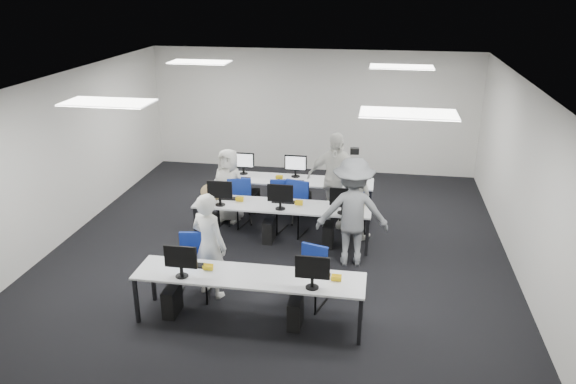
% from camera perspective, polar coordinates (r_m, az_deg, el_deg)
% --- Properties ---
extents(room, '(9.00, 9.02, 3.00)m').
position_cam_1_polar(room, '(9.67, -0.83, 2.44)').
color(room, black).
rests_on(room, ground).
extents(ceiling_panels, '(5.20, 4.60, 0.02)m').
position_cam_1_polar(ceiling_panels, '(9.31, -0.88, 11.15)').
color(ceiling_panels, white).
rests_on(ceiling_panels, room).
extents(desk_front, '(3.20, 0.70, 0.73)m').
position_cam_1_polar(desk_front, '(7.85, -3.98, -8.76)').
color(desk_front, silver).
rests_on(desk_front, ground).
extents(desk_mid, '(3.20, 0.70, 0.73)m').
position_cam_1_polar(desk_mid, '(10.14, -0.60, -1.60)').
color(desk_mid, silver).
rests_on(desk_mid, ground).
extents(desk_back, '(3.20, 0.70, 0.73)m').
position_cam_1_polar(desk_back, '(11.43, 0.63, 1.04)').
color(desk_back, silver).
rests_on(desk_back, ground).
extents(equipment_front, '(2.51, 0.41, 1.19)m').
position_cam_1_polar(equipment_front, '(8.04, -5.30, -10.70)').
color(equipment_front, '#0C429D').
rests_on(equipment_front, desk_front).
extents(equipment_mid, '(2.91, 0.41, 1.19)m').
position_cam_1_polar(equipment_mid, '(10.28, -1.67, -3.23)').
color(equipment_mid, white).
rests_on(equipment_mid, desk_mid).
extents(equipment_back, '(2.91, 0.41, 1.19)m').
position_cam_1_polar(equipment_back, '(11.53, 1.58, -0.49)').
color(equipment_back, white).
rests_on(equipment_back, desk_back).
extents(chair_0, '(0.55, 0.59, 0.97)m').
position_cam_1_polar(chair_0, '(8.73, -9.49, -8.58)').
color(chair_0, navy).
rests_on(chair_0, ground).
extents(chair_1, '(0.55, 0.58, 0.89)m').
position_cam_1_polar(chair_1, '(8.43, 2.19, -9.62)').
color(chair_1, navy).
rests_on(chair_1, ground).
extents(chair_2, '(0.55, 0.58, 0.92)m').
position_cam_1_polar(chair_2, '(11.09, -5.52, -1.86)').
color(chair_2, navy).
rests_on(chair_2, ground).
extents(chair_3, '(0.60, 0.63, 0.98)m').
position_cam_1_polar(chair_3, '(10.67, 0.51, -2.57)').
color(chair_3, navy).
rests_on(chair_3, ground).
extents(chair_4, '(0.48, 0.51, 0.88)m').
position_cam_1_polar(chair_4, '(10.75, 6.68, -2.75)').
color(chair_4, navy).
rests_on(chair_4, ground).
extents(chair_5, '(0.61, 0.64, 0.97)m').
position_cam_1_polar(chair_5, '(11.19, -4.97, -1.53)').
color(chair_5, navy).
rests_on(chair_5, ground).
extents(chair_6, '(0.51, 0.54, 0.94)m').
position_cam_1_polar(chair_6, '(11.18, -0.58, -1.53)').
color(chair_6, navy).
rests_on(chair_6, ground).
extents(chair_7, '(0.55, 0.58, 0.86)m').
position_cam_1_polar(chair_7, '(10.83, 6.62, -2.58)').
color(chair_7, navy).
rests_on(chair_7, ground).
extents(handbag, '(0.44, 0.33, 0.33)m').
position_cam_1_polar(handbag, '(10.35, -7.87, -0.08)').
color(handbag, tan).
rests_on(handbag, desk_mid).
extents(student_0, '(0.71, 0.61, 1.66)m').
position_cam_1_polar(student_0, '(8.49, -8.01, -5.38)').
color(student_0, silver).
rests_on(student_0, ground).
extents(student_1, '(0.84, 0.72, 1.50)m').
position_cam_1_polar(student_1, '(10.45, 6.64, -0.66)').
color(student_1, silver).
rests_on(student_1, ground).
extents(student_2, '(0.82, 0.64, 1.48)m').
position_cam_1_polar(student_2, '(11.12, -6.02, 0.67)').
color(student_2, silver).
rests_on(student_2, ground).
extents(student_3, '(1.16, 0.63, 1.87)m').
position_cam_1_polar(student_3, '(10.83, 4.76, 1.25)').
color(student_3, silver).
rests_on(student_3, ground).
extents(photographer, '(1.28, 0.82, 1.87)m').
position_cam_1_polar(photographer, '(9.36, 6.58, -2.03)').
color(photographer, gray).
rests_on(photographer, ground).
extents(dslr_camera, '(0.16, 0.19, 0.10)m').
position_cam_1_polar(dslr_camera, '(9.19, 6.78, 4.15)').
color(dslr_camera, black).
rests_on(dslr_camera, photographer).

